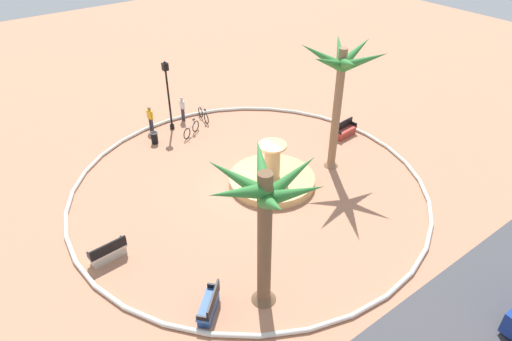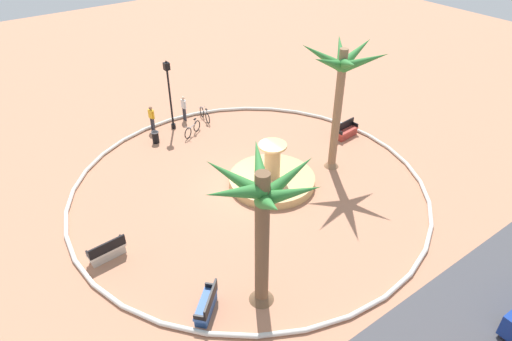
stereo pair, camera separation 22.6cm
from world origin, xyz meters
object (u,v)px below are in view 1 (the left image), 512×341
object	(u,v)px
bicycle_red_frame	(203,115)
person_cyclist_helmet	(182,107)
fountain	(272,178)
trash_bin	(154,137)
palm_tree_near_fountain	(341,76)
bench_north	(345,131)
bench_west	(108,253)
lamppost	(168,90)
bicycle_by_lamppost	(191,129)
palm_tree_by_curb	(265,210)
bench_east	(209,306)
person_cyclist_photo	(150,118)

from	to	relation	value
bicycle_red_frame	person_cyclist_helmet	world-z (taller)	person_cyclist_helmet
fountain	trash_bin	distance (m)	8.07
bicycle_red_frame	palm_tree_near_fountain	bearing A→B (deg)	107.75
palm_tree_near_fountain	bicycle_red_frame	world-z (taller)	palm_tree_near_fountain
bench_north	person_cyclist_helmet	world-z (taller)	person_cyclist_helmet
fountain	person_cyclist_helmet	xyz separation A→B (m)	(0.23, -9.01, 0.61)
fountain	bench_north	world-z (taller)	fountain
person_cyclist_helmet	bench_west	bearing A→B (deg)	46.45
lamppost	bicycle_red_frame	size ratio (longest dim) A/B	2.63
palm_tree_near_fountain	trash_bin	bearing A→B (deg)	-50.36
lamppost	bicycle_by_lamppost	size ratio (longest dim) A/B	2.90
trash_bin	bicycle_red_frame	bearing A→B (deg)	-168.85
bench_west	palm_tree_by_curb	bearing A→B (deg)	125.09
palm_tree_near_fountain	bench_north	xyz separation A→B (m)	(-3.03, -1.86, -4.95)
fountain	palm_tree_near_fountain	size ratio (longest dim) A/B	0.65
trash_bin	palm_tree_near_fountain	bearing A→B (deg)	129.64
bicycle_red_frame	bicycle_by_lamppost	size ratio (longest dim) A/B	1.10
palm_tree_by_curb	person_cyclist_helmet	xyz separation A→B (m)	(-4.78, -14.81, -3.48)
bench_east	fountain	bearing A→B (deg)	-144.08
trash_bin	bicycle_red_frame	size ratio (longest dim) A/B	0.43
fountain	lamppost	world-z (taller)	lamppost
person_cyclist_photo	palm_tree_by_curb	bearing A→B (deg)	80.42
bicycle_red_frame	person_cyclist_photo	world-z (taller)	person_cyclist_photo
bench_east	bicycle_red_frame	bearing A→B (deg)	-120.55
fountain	bench_east	xyz separation A→B (m)	(7.02, 5.08, 0.02)
palm_tree_by_curb	bench_east	xyz separation A→B (m)	(2.01, -0.72, -4.07)
fountain	bench_west	size ratio (longest dim) A/B	2.76
lamppost	trash_bin	world-z (taller)	lamppost
lamppost	person_cyclist_photo	distance (m)	2.11
fountain	bench_north	xyz separation A→B (m)	(-6.72, -1.20, 0.02)
palm_tree_near_fountain	person_cyclist_helmet	xyz separation A→B (m)	(3.92, -9.66, -4.36)
fountain	bicycle_by_lamppost	distance (m)	7.05
palm_tree_by_curb	trash_bin	world-z (taller)	palm_tree_by_curb
bicycle_by_lamppost	person_cyclist_photo	xyz separation A→B (m)	(1.75, -1.93, 0.55)
lamppost	trash_bin	size ratio (longest dim) A/B	6.15
palm_tree_by_curb	bench_east	bearing A→B (deg)	-19.64
palm_tree_by_curb	fountain	bearing A→B (deg)	-130.78
bench_east	trash_bin	world-z (taller)	bench_east
fountain	bench_west	distance (m)	8.96
palm_tree_by_curb	bicycle_red_frame	xyz separation A→B (m)	(-5.85, -14.04, -4.03)
bench_east	bench_west	size ratio (longest dim) A/B	0.93
palm_tree_near_fountain	lamppost	xyz separation A→B (m)	(5.04, -9.10, -2.67)
fountain	trash_bin	bearing A→B (deg)	-67.84
palm_tree_by_curb	bench_north	distance (m)	14.25
bicycle_red_frame	palm_tree_by_curb	bearing A→B (deg)	67.38
palm_tree_by_curb	person_cyclist_helmet	distance (m)	15.94
person_cyclist_helmet	lamppost	bearing A→B (deg)	26.33
palm_tree_by_curb	trash_bin	bearing A→B (deg)	-98.41
palm_tree_near_fountain	trash_bin	distance (m)	11.64
palm_tree_near_fountain	bicycle_red_frame	distance (m)	10.55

